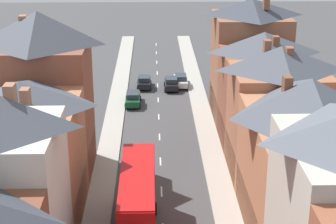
{
  "coord_description": "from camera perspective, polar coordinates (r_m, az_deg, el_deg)",
  "views": [
    {
      "loc": [
        -0.66,
        -12.44,
        22.88
      ],
      "look_at": [
        0.89,
        41.71,
        2.9
      ],
      "focal_mm": 60.0,
      "sensor_mm": 36.0,
      "label": 1
    }
  ],
  "objects": [
    {
      "name": "terrace_row_right",
      "position": [
        37.31,
        15.57,
        -6.92
      ],
      "size": [
        8.0,
        65.21,
        14.3
      ],
      "color": "#935138",
      "rests_on": "ground"
    },
    {
      "name": "car_near_silver",
      "position": [
        68.47,
        -3.59,
        1.41
      ],
      "size": [
        1.9,
        4.55,
        1.64
      ],
      "color": "#144728",
      "rests_on": "ground"
    },
    {
      "name": "pavement_right",
      "position": [
        55.66,
        4.46,
        -4.02
      ],
      "size": [
        2.2,
        104.0,
        0.14
      ],
      "primitive_type": "cube",
      "color": "#A8A399",
      "rests_on": "ground"
    },
    {
      "name": "double_decker_bus_mid_street",
      "position": [
        40.69,
        -3.08,
        -9.34
      ],
      "size": [
        2.74,
        10.8,
        5.3
      ],
      "color": "red",
      "rests_on": "ground"
    },
    {
      "name": "car_mid_black",
      "position": [
        75.42,
        1.3,
        3.23
      ],
      "size": [
        1.9,
        4.33,
        1.64
      ],
      "color": "silver",
      "rests_on": "ground"
    },
    {
      "name": "pavement_left",
      "position": [
        55.54,
        -6.09,
        -4.13
      ],
      "size": [
        2.2,
        104.0,
        0.14
      ],
      "primitive_type": "cube",
      "color": "#A8A399",
      "rests_on": "ground"
    },
    {
      "name": "car_near_blue",
      "position": [
        74.85,
        -2.44,
        3.08
      ],
      "size": [
        1.9,
        4.0,
        1.62
      ],
      "color": "black",
      "rests_on": "ground"
    },
    {
      "name": "centre_line_dashes",
      "position": [
        53.57,
        -0.78,
        -5.04
      ],
      "size": [
        0.14,
        97.8,
        0.01
      ],
      "color": "silver",
      "rests_on": "ground"
    },
    {
      "name": "car_parked_left_a",
      "position": [
        74.14,
        0.34,
        2.94
      ],
      "size": [
        1.9,
        4.11,
        1.64
      ],
      "color": "black",
      "rests_on": "ground"
    }
  ]
}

